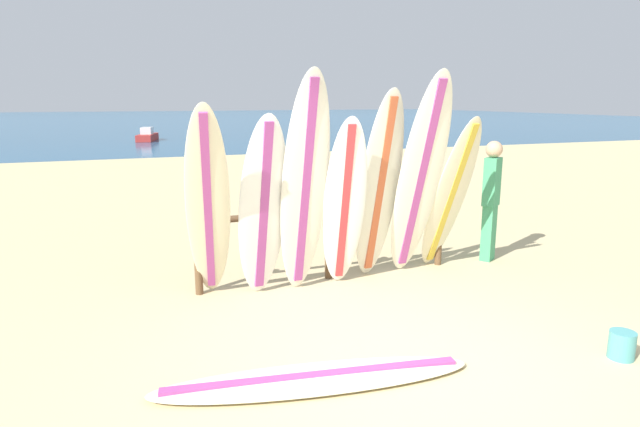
{
  "coord_description": "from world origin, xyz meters",
  "views": [
    {
      "loc": [
        -2.17,
        -3.51,
        2.22
      ],
      "look_at": [
        0.22,
        2.82,
        0.77
      ],
      "focal_mm": 30.24,
      "sensor_mm": 36.0,
      "label": 1
    }
  ],
  "objects": [
    {
      "name": "ground_plane",
      "position": [
        0.0,
        0.0,
        0.0
      ],
      "size": [
        120.0,
        120.0,
        0.0
      ],
      "primitive_type": "plane",
      "color": "#CCB784"
    },
    {
      "name": "ocean_water",
      "position": [
        0.0,
        58.0,
        0.0
      ],
      "size": [
        120.0,
        80.0,
        0.01
      ],
      "primitive_type": "cube",
      "color": "#1E5984",
      "rests_on": "ground"
    },
    {
      "name": "surfboard_rack",
      "position": [
        0.22,
        2.52,
        0.67
      ],
      "size": [
        3.32,
        0.09,
        1.01
      ],
      "color": "brown",
      "rests_on": "ground"
    },
    {
      "name": "surfboard_leaning_far_left",
      "position": [
        -1.32,
        2.08,
        1.11
      ],
      "size": [
        0.64,
        1.16,
        2.21
      ],
      "color": "beige",
      "rests_on": "ground"
    },
    {
      "name": "surfboard_leaning_left",
      "position": [
        -0.71,
        2.14,
        1.04
      ],
      "size": [
        0.62,
        0.58,
        2.09
      ],
      "color": "white",
      "rests_on": "ground"
    },
    {
      "name": "surfboard_leaning_center_left",
      "position": [
        -0.24,
        2.08,
        1.28
      ],
      "size": [
        0.6,
        0.65,
        2.55
      ],
      "color": "white",
      "rests_on": "ground"
    },
    {
      "name": "surfboard_leaning_center",
      "position": [
        0.25,
        2.1,
        1.03
      ],
      "size": [
        0.58,
        0.7,
        2.05
      ],
      "color": "white",
      "rests_on": "ground"
    },
    {
      "name": "surfboard_leaning_center_right",
      "position": [
        0.76,
        2.23,
        1.18
      ],
      "size": [
        0.59,
        0.67,
        2.36
      ],
      "color": "silver",
      "rests_on": "ground"
    },
    {
      "name": "surfboard_leaning_right",
      "position": [
        1.22,
        2.08,
        1.28
      ],
      "size": [
        0.6,
        0.98,
        2.56
      ],
      "color": "white",
      "rests_on": "ground"
    },
    {
      "name": "surfboard_leaning_far_right",
      "position": [
        1.74,
        2.18,
        1.02
      ],
      "size": [
        0.57,
        0.94,
        2.04
      ],
      "color": "beige",
      "rests_on": "ground"
    },
    {
      "name": "surfboard_lying_on_sand",
      "position": [
        -0.83,
        0.18,
        0.04
      ],
      "size": [
        2.65,
        0.91,
        0.08
      ],
      "color": "beige",
      "rests_on": "ground"
    },
    {
      "name": "beachgoer_standing",
      "position": [
        2.6,
        2.47,
        0.92
      ],
      "size": [
        0.32,
        0.29,
        1.67
      ],
      "color": "#3F9966",
      "rests_on": "ground"
    },
    {
      "name": "small_boat_offshore",
      "position": [
        -0.58,
        26.93,
        0.26
      ],
      "size": [
        1.33,
        2.59,
        0.71
      ],
      "color": "#B22D28",
      "rests_on": "ocean_water"
    },
    {
      "name": "sand_bucket",
      "position": [
        1.82,
        -0.38,
        0.12
      ],
      "size": [
        0.22,
        0.22,
        0.24
      ],
      "primitive_type": "cylinder",
      "color": "teal",
      "rests_on": "ground"
    }
  ]
}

